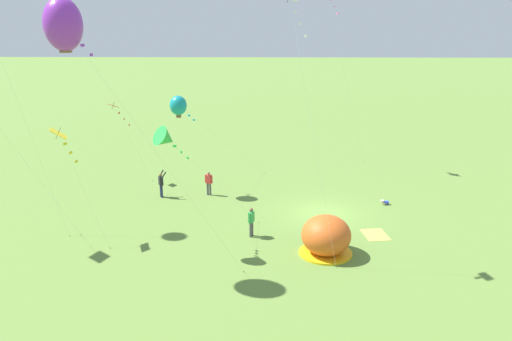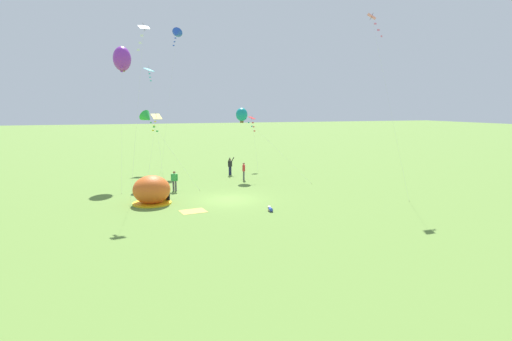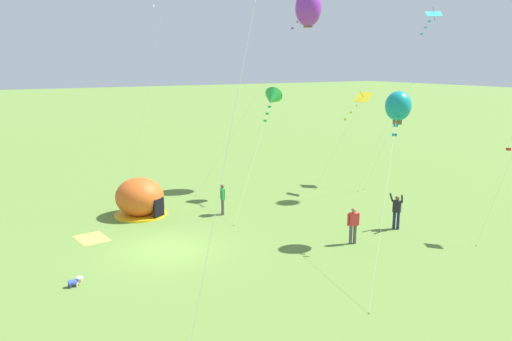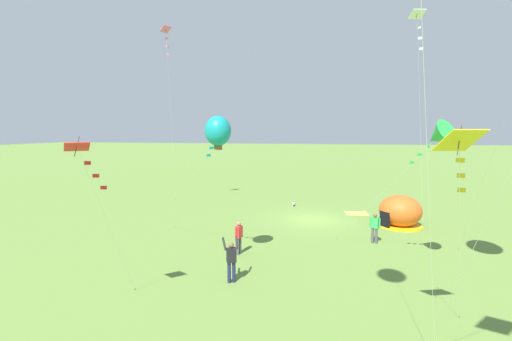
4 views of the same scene
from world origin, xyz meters
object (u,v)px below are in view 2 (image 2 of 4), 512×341
at_px(person_far_back, 174,180).
at_px(kite_red, 252,121).
at_px(popup_tent, 152,190).
at_px(person_with_toddler, 244,170).
at_px(kite_pink, 374,25).
at_px(person_strolling, 230,165).
at_px(kite_teal, 242,115).
at_px(kite_yellow, 156,119).
at_px(toddler_crawling, 270,209).
at_px(kite_blue, 176,34).
at_px(kite_purple, 122,59).
at_px(kite_cyan, 149,72).
at_px(kite_white, 143,35).
at_px(kite_green, 147,118).

height_order(person_far_back, kite_red, kite_red).
distance_m(popup_tent, person_with_toddler, 11.67).
bearing_deg(kite_pink, person_far_back, 159.18).
bearing_deg(kite_pink, person_with_toddler, 131.78).
distance_m(person_with_toddler, kite_red, 8.98).
height_order(person_strolling, kite_teal, kite_teal).
relative_size(kite_pink, kite_yellow, 2.22).
height_order(toddler_crawling, person_far_back, person_far_back).
xyz_separation_m(person_far_back, kite_pink, (15.05, -5.72, 12.39)).
relative_size(person_with_toddler, kite_pink, 0.12).
bearing_deg(kite_yellow, kite_blue, 61.32).
distance_m(popup_tent, kite_purple, 16.17).
relative_size(popup_tent, person_far_back, 1.63).
xyz_separation_m(person_far_back, kite_cyan, (-0.65, 16.15, 10.15)).
bearing_deg(person_strolling, kite_blue, 112.47).
height_order(toddler_crawling, kite_white, kite_white).
height_order(popup_tent, kite_white, kite_white).
relative_size(popup_tent, kite_purple, 0.22).
xyz_separation_m(popup_tent, kite_white, (-0.07, 1.95, 11.25)).
xyz_separation_m(popup_tent, kite_green, (0.37, 8.20, 5.09)).
relative_size(toddler_crawling, kite_cyan, 0.05).
height_order(person_with_toddler, kite_red, kite_red).
xyz_separation_m(popup_tent, toddler_crawling, (7.47, -4.81, -0.82)).
xyz_separation_m(toddler_crawling, person_strolling, (1.20, 15.26, 0.82)).
relative_size(kite_blue, kite_white, 1.24).
bearing_deg(kite_teal, kite_yellow, 148.43).
distance_m(popup_tent, person_far_back, 4.51).
relative_size(kite_purple, kite_green, 1.89).
relative_size(person_with_toddler, kite_green, 0.25).
height_order(person_strolling, kite_blue, kite_blue).
height_order(kite_blue, kite_pink, kite_blue).
xyz_separation_m(person_far_back, kite_red, (10.25, 10.31, 4.50)).
xyz_separation_m(person_strolling, kite_pink, (8.50, -12.20, 12.36)).
relative_size(person_strolling, person_far_back, 1.10).
relative_size(toddler_crawling, person_far_back, 0.32).
bearing_deg(kite_blue, person_with_toddler, -70.81).
distance_m(popup_tent, kite_yellow, 14.99).
bearing_deg(kite_yellow, popup_tent, -96.43).
bearing_deg(kite_white, person_strolling, 44.19).
distance_m(popup_tent, kite_white, 11.42).
bearing_deg(person_far_back, kite_red, 45.17).
distance_m(toddler_crawling, kite_red, 20.41).
relative_size(kite_red, kite_purple, 0.48).
xyz_separation_m(kite_cyan, kite_purple, (-3.01, -8.03, 0.51)).
bearing_deg(kite_teal, toddler_crawling, -98.65).
distance_m(toddler_crawling, kite_teal, 15.41).
bearing_deg(kite_yellow, kite_red, 1.00).
bearing_deg(kite_purple, person_with_toddler, -24.56).
bearing_deg(person_far_back, kite_teal, 34.83).
bearing_deg(kite_purple, kite_teal, -14.68).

